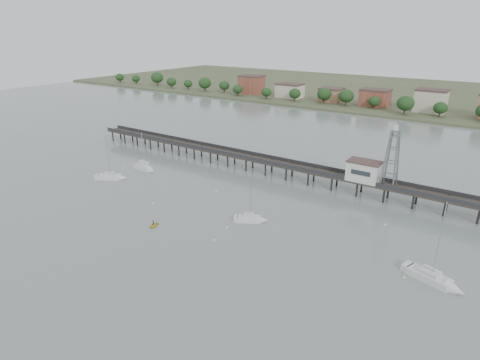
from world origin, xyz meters
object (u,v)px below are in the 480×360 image
(pier, at_px, (279,164))
(white_tender, at_px, (144,163))
(sailboat_d, at_px, (439,282))
(sailboat_c, at_px, (253,219))
(yellow_dinghy, at_px, (154,226))
(sailboat_b, at_px, (146,169))
(sailboat_a, at_px, (114,177))
(lattice_tower, at_px, (392,159))

(pier, xyz_separation_m, white_tender, (-41.37, -15.24, -3.36))
(sailboat_d, distance_m, sailboat_c, 39.19)
(yellow_dinghy, bearing_deg, sailboat_c, 30.94)
(sailboat_d, distance_m, sailboat_b, 86.04)
(sailboat_b, relative_size, sailboat_a, 0.90)
(white_tender, distance_m, yellow_dinghy, 45.02)
(sailboat_c, bearing_deg, lattice_tower, 24.09)
(lattice_tower, distance_m, sailboat_c, 37.97)
(white_tender, relative_size, yellow_dinghy, 1.32)
(white_tender, xyz_separation_m, yellow_dinghy, (34.55, -28.86, -0.43))
(sailboat_c, height_order, yellow_dinghy, sailboat_c)
(sailboat_a, xyz_separation_m, yellow_dinghy, (31.23, -14.38, -0.64))
(sailboat_a, bearing_deg, sailboat_d, -32.57)
(sailboat_b, distance_m, sailboat_a, 10.76)
(pier, height_order, sailboat_c, sailboat_c)
(pier, height_order, yellow_dinghy, pier)
(lattice_tower, bearing_deg, white_tender, -168.19)
(sailboat_c, bearing_deg, sailboat_d, -32.96)
(pier, relative_size, lattice_tower, 9.68)
(sailboat_d, xyz_separation_m, sailboat_b, (-85.14, 12.37, 0.02))
(sailboat_b, bearing_deg, white_tender, 147.01)
(white_tender, bearing_deg, sailboat_a, -78.30)
(sailboat_a, distance_m, yellow_dinghy, 34.39)
(lattice_tower, bearing_deg, yellow_dinghy, -130.99)
(yellow_dinghy, bearing_deg, sailboat_b, 129.83)
(sailboat_c, xyz_separation_m, yellow_dinghy, (-16.97, -14.48, -0.65))
(sailboat_a, bearing_deg, lattice_tower, -8.23)
(sailboat_b, xyz_separation_m, yellow_dinghy, (29.03, -24.91, -0.65))
(lattice_tower, height_order, sailboat_d, lattice_tower)
(lattice_tower, height_order, sailboat_c, lattice_tower)
(sailboat_c, bearing_deg, yellow_dinghy, -169.66)
(pier, height_order, lattice_tower, lattice_tower)
(lattice_tower, bearing_deg, sailboat_b, -164.10)
(pier, bearing_deg, sailboat_b, -151.85)
(sailboat_b, height_order, sailboat_a, sailboat_a)
(lattice_tower, relative_size, yellow_dinghy, 5.64)
(pier, xyz_separation_m, sailboat_a, (-38.05, -29.71, -3.16))
(pier, relative_size, sailboat_d, 9.35)
(pier, height_order, sailboat_a, sailboat_a)
(white_tender, bearing_deg, yellow_dinghy, -41.08)
(sailboat_a, distance_m, white_tender, 14.85)
(sailboat_c, bearing_deg, sailboat_b, 137.09)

